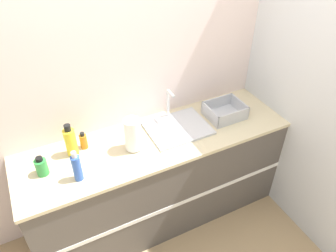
{
  "coord_description": "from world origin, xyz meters",
  "views": [
    {
      "loc": [
        -0.8,
        -1.49,
        2.58
      ],
      "look_at": [
        0.08,
        0.28,
        1.05
      ],
      "focal_mm": 35.0,
      "sensor_mm": 36.0,
      "label": 1
    }
  ],
  "objects_px": {
    "bottle_amber": "(84,141)",
    "bottle_yellow": "(71,142)",
    "paper_towel_roll": "(133,135)",
    "bottle_blue": "(77,167)",
    "sink": "(177,127)",
    "bottle_green": "(41,167)",
    "dish_rack": "(225,112)"
  },
  "relations": [
    {
      "from": "bottle_green",
      "to": "bottle_blue",
      "type": "bearing_deg",
      "value": -37.11
    },
    {
      "from": "bottle_amber",
      "to": "bottle_yellow",
      "type": "distance_m",
      "value": 0.11
    },
    {
      "from": "bottle_blue",
      "to": "bottle_green",
      "type": "distance_m",
      "value": 0.27
    },
    {
      "from": "paper_towel_roll",
      "to": "dish_rack",
      "type": "relative_size",
      "value": 0.85
    },
    {
      "from": "sink",
      "to": "bottle_green",
      "type": "relative_size",
      "value": 3.28
    },
    {
      "from": "bottle_yellow",
      "to": "paper_towel_roll",
      "type": "bearing_deg",
      "value": -18.99
    },
    {
      "from": "paper_towel_roll",
      "to": "bottle_green",
      "type": "bearing_deg",
      "value": 176.7
    },
    {
      "from": "dish_rack",
      "to": "bottle_green",
      "type": "xyz_separation_m",
      "value": [
        -1.51,
        -0.0,
        0.03
      ]
    },
    {
      "from": "sink",
      "to": "bottle_blue",
      "type": "height_order",
      "value": "sink"
    },
    {
      "from": "paper_towel_roll",
      "to": "bottle_yellow",
      "type": "xyz_separation_m",
      "value": [
        -0.42,
        0.15,
        -0.02
      ]
    },
    {
      "from": "sink",
      "to": "bottle_amber",
      "type": "relative_size",
      "value": 3.48
    },
    {
      "from": "bottle_amber",
      "to": "bottle_green",
      "type": "xyz_separation_m",
      "value": [
        -0.33,
        -0.14,
        0.0
      ]
    },
    {
      "from": "bottle_blue",
      "to": "bottle_yellow",
      "type": "relative_size",
      "value": 0.91
    },
    {
      "from": "bottle_amber",
      "to": "bottle_blue",
      "type": "distance_m",
      "value": 0.33
    },
    {
      "from": "bottle_amber",
      "to": "bottle_blue",
      "type": "bearing_deg",
      "value": -111.51
    },
    {
      "from": "paper_towel_roll",
      "to": "bottle_blue",
      "type": "xyz_separation_m",
      "value": [
        -0.45,
        -0.12,
        -0.03
      ]
    },
    {
      "from": "dish_rack",
      "to": "bottle_blue",
      "type": "distance_m",
      "value": 1.31
    },
    {
      "from": "bottle_amber",
      "to": "dish_rack",
      "type": "bearing_deg",
      "value": -6.62
    },
    {
      "from": "bottle_amber",
      "to": "bottle_yellow",
      "type": "bearing_deg",
      "value": -161.05
    },
    {
      "from": "bottle_amber",
      "to": "sink",
      "type": "bearing_deg",
      "value": -8.43
    },
    {
      "from": "bottle_green",
      "to": "sink",
      "type": "bearing_deg",
      "value": 1.65
    },
    {
      "from": "dish_rack",
      "to": "bottle_yellow",
      "type": "distance_m",
      "value": 1.28
    },
    {
      "from": "paper_towel_roll",
      "to": "dish_rack",
      "type": "xyz_separation_m",
      "value": [
        0.85,
        0.04,
        -0.09
      ]
    },
    {
      "from": "dish_rack",
      "to": "bottle_amber",
      "type": "distance_m",
      "value": 1.19
    },
    {
      "from": "paper_towel_roll",
      "to": "bottle_blue",
      "type": "relative_size",
      "value": 1.09
    },
    {
      "from": "paper_towel_roll",
      "to": "bottle_blue",
      "type": "distance_m",
      "value": 0.47
    },
    {
      "from": "bottle_amber",
      "to": "bottle_blue",
      "type": "xyz_separation_m",
      "value": [
        -0.12,
        -0.3,
        0.04
      ]
    },
    {
      "from": "sink",
      "to": "bottle_yellow",
      "type": "relative_size",
      "value": 1.83
    },
    {
      "from": "sink",
      "to": "bottle_amber",
      "type": "distance_m",
      "value": 0.75
    },
    {
      "from": "paper_towel_roll",
      "to": "dish_rack",
      "type": "bearing_deg",
      "value": 2.78
    },
    {
      "from": "sink",
      "to": "dish_rack",
      "type": "distance_m",
      "value": 0.44
    },
    {
      "from": "sink",
      "to": "dish_rack",
      "type": "xyz_separation_m",
      "value": [
        0.44,
        -0.03,
        0.02
      ]
    }
  ]
}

